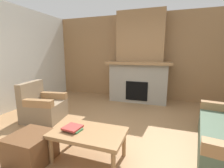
{
  "coord_description": "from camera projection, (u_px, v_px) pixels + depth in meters",
  "views": [
    {
      "loc": [
        0.81,
        -2.31,
        1.47
      ],
      "look_at": [
        -0.23,
        0.7,
        0.86
      ],
      "focal_mm": 25.54,
      "sensor_mm": 36.0,
      "label": 1
    }
  ],
  "objects": [
    {
      "name": "ottoman",
      "position": [
        31.0,
        148.0,
        2.17
      ],
      "size": [
        0.52,
        0.52,
        0.4
      ],
      "primitive_type": "cube",
      "color": "brown",
      "rests_on": "ground"
    },
    {
      "name": "fireplace",
      "position": [
        140.0,
        63.0,
        4.89
      ],
      "size": [
        1.9,
        0.82,
        2.7
      ],
      "color": "gray",
      "rests_on": "ground"
    },
    {
      "name": "book_stack_near_edge",
      "position": [
        72.0,
        128.0,
        2.19
      ],
      "size": [
        0.28,
        0.24,
        0.05
      ],
      "color": "#3D7F4C",
      "rests_on": "coffee_table"
    },
    {
      "name": "armchair",
      "position": [
        43.0,
        107.0,
        3.57
      ],
      "size": [
        0.88,
        0.88,
        0.85
      ],
      "color": "#847056",
      "rests_on": "ground"
    },
    {
      "name": "wall_back_wood_panel",
      "position": [
        142.0,
        57.0,
        5.21
      ],
      "size": [
        6.0,
        0.12,
        2.7
      ],
      "primitive_type": "cube",
      "color": "#997047",
      "rests_on": "ground"
    },
    {
      "name": "ground",
      "position": [
        111.0,
        142.0,
        2.68
      ],
      "size": [
        9.0,
        9.0,
        0.0
      ],
      "primitive_type": "plane",
      "color": "#9E754C"
    },
    {
      "name": "coffee_table",
      "position": [
        88.0,
        135.0,
        2.17
      ],
      "size": [
        1.0,
        0.6,
        0.43
      ],
      "color": "#997047",
      "rests_on": "ground"
    }
  ]
}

